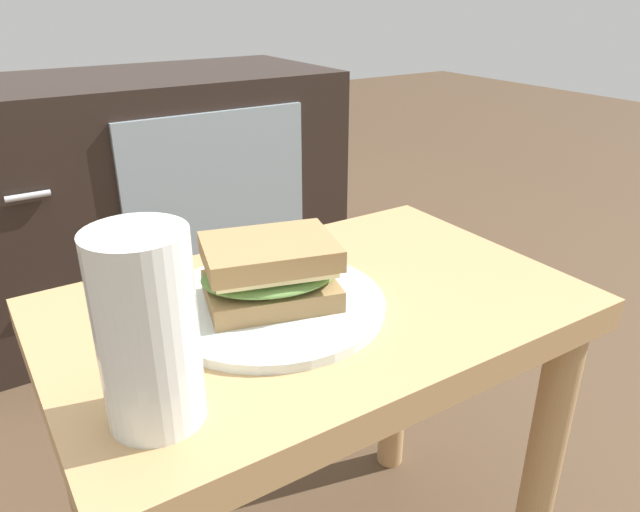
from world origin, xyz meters
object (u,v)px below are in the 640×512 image
at_px(beer_glass, 148,334).
at_px(plate, 271,304).
at_px(sandwich_front, 270,271).
at_px(tv_cabinet, 138,197).

bearing_deg(beer_glass, plate, 33.46).
distance_m(sandwich_front, beer_glass, 0.19).
bearing_deg(plate, beer_glass, -146.54).
bearing_deg(plate, tv_cabinet, 82.22).
height_order(sandwich_front, beer_glass, beer_glass).
bearing_deg(sandwich_front, tv_cabinet, 82.22).
bearing_deg(tv_cabinet, plate, -97.78).
xyz_separation_m(tv_cabinet, beer_glass, (-0.28, -1.04, 0.24)).
bearing_deg(plate, sandwich_front, 165.96).
distance_m(tv_cabinet, plate, 0.96).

